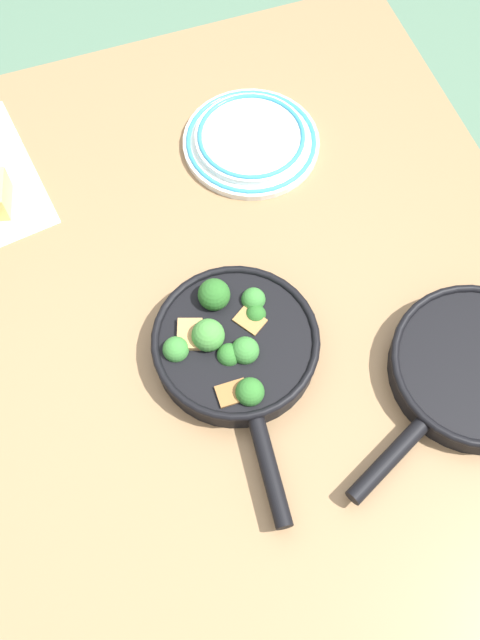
# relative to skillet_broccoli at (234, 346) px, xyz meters

# --- Properties ---
(ground_plane) EXTENTS (14.00, 14.00, 0.00)m
(ground_plane) POSITION_rel_skillet_broccoli_xyz_m (-0.04, 0.02, -0.78)
(ground_plane) COLOR #51755B
(dining_table_red) EXTENTS (1.24, 1.00, 0.76)m
(dining_table_red) POSITION_rel_skillet_broccoli_xyz_m (-0.04, 0.02, -0.11)
(dining_table_red) COLOR olive
(dining_table_red) RESTS_ON ground_plane
(skillet_broccoli) EXTENTS (0.39, 0.24, 0.08)m
(skillet_broccoli) POSITION_rel_skillet_broccoli_xyz_m (0.00, 0.00, 0.00)
(skillet_broccoli) COLOR black
(skillet_broccoli) RESTS_ON dining_table_red
(skillet_eggs) EXTENTS (0.25, 0.37, 0.04)m
(skillet_eggs) POSITION_rel_skillet_broccoli_xyz_m (0.14, 0.31, -0.01)
(skillet_eggs) COLOR black
(skillet_eggs) RESTS_ON dining_table_red
(dinner_plate_stack) EXTENTS (0.23, 0.23, 0.03)m
(dinner_plate_stack) POSITION_rel_skillet_broccoli_xyz_m (-0.36, 0.15, -0.02)
(dinner_plate_stack) COLOR silver
(dinner_plate_stack) RESTS_ON dining_table_red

